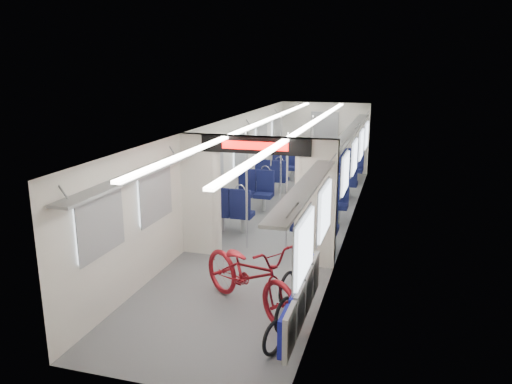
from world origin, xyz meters
TOP-DOWN VIEW (x-y plane):
  - carriage at (0.00, -0.27)m, footprint 12.00×12.02m
  - bicycle at (0.46, -3.96)m, footprint 2.17×1.85m
  - flip_bench at (1.35, -4.57)m, footprint 0.12×2.14m
  - bike_hoop_a at (1.10, -5.01)m, footprint 0.21×0.46m
  - bike_hoop_b at (1.10, -4.45)m, footprint 0.19×0.51m
  - bike_hoop_c at (0.96, -3.67)m, footprint 0.17×0.53m
  - seat_bay_near_left at (-0.93, 0.16)m, footprint 0.91×2.10m
  - seat_bay_near_right at (0.93, -0.28)m, footprint 0.92×2.12m
  - seat_bay_far_left at (-0.93, 3.55)m, footprint 0.89×1.99m
  - seat_bay_far_right at (0.93, 3.69)m, footprint 0.95×2.24m
  - stanchion_near_left at (-0.33, -1.54)m, footprint 0.04×0.04m
  - stanchion_near_right at (0.42, -1.39)m, footprint 0.04×0.04m
  - stanchion_far_left at (-0.41, 1.57)m, footprint 0.04×0.04m
  - stanchion_far_right at (0.33, 1.77)m, footprint 0.04×0.04m

SIDE VIEW (x-z plane):
  - bike_hoop_a at x=1.10m, z-range -0.03..0.45m
  - bike_hoop_b at x=1.10m, z-range -0.03..0.49m
  - bike_hoop_c at x=0.96m, z-range -0.03..0.51m
  - seat_bay_far_left at x=-0.93m, z-range 0.00..1.07m
  - seat_bay_near_left at x=-0.93m, z-range -0.01..1.10m
  - seat_bay_near_right at x=0.93m, z-range -0.01..1.11m
  - bicycle at x=0.46m, z-range 0.00..1.12m
  - seat_bay_far_right at x=0.93m, z-range -0.01..1.14m
  - flip_bench at x=1.35m, z-range 0.30..0.86m
  - stanchion_near_left at x=-0.33m, z-range 0.00..2.30m
  - stanchion_near_right at x=0.42m, z-range 0.00..2.30m
  - stanchion_far_left at x=-0.41m, z-range 0.00..2.30m
  - stanchion_far_right at x=0.33m, z-range 0.00..2.30m
  - carriage at x=0.00m, z-range 0.35..2.66m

